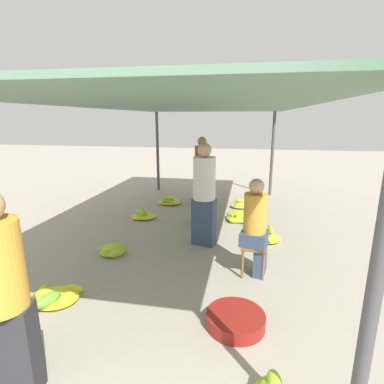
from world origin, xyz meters
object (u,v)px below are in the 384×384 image
object	(u,v)px
stool	(253,250)
banana_pile_right_3	(238,217)
banana_pile_left_0	(55,297)
vendor_seated	(256,226)
crate_near	(204,220)
banana_pile_left_3	(170,201)
banana_pile_right_0	(266,236)
vendor_foreground	(3,296)
banana_pile_left_2	(143,215)
banana_pile_right_2	(240,205)
shopper_walking_mid	(204,194)
banana_pile_left_1	(113,251)
shopper_walking_far	(202,170)
basin_black	(235,320)

from	to	relation	value
stool	banana_pile_right_3	size ratio (longest dim) A/B	0.78
stool	banana_pile_left_0	xyz separation A→B (m)	(-2.27, -1.08, -0.29)
vendor_seated	crate_near	xyz separation A→B (m)	(-0.96, 1.85, -0.61)
banana_pile_left_3	banana_pile_right_0	world-z (taller)	banana_pile_right_0
vendor_foreground	banana_pile_left_2	size ratio (longest dim) A/B	3.01
banana_pile_left_2	crate_near	distance (m)	1.33
banana_pile_left_3	vendor_foreground	bearing A→B (deg)	-88.10
banana_pile_left_2	banana_pile_right_2	size ratio (longest dim) A/B	1.14
banana_pile_left_2	banana_pile_left_3	size ratio (longest dim) A/B	0.97
vendor_seated	shopper_walking_mid	world-z (taller)	shopper_walking_mid
banana_pile_right_2	crate_near	size ratio (longest dim) A/B	1.13
banana_pile_right_0	banana_pile_right_2	bearing A→B (deg)	104.36
banana_pile_left_0	banana_pile_left_1	distance (m)	1.29
banana_pile_left_0	banana_pile_right_0	bearing A→B (deg)	42.10
banana_pile_right_2	banana_pile_right_3	distance (m)	0.91
banana_pile_left_2	banana_pile_right_2	world-z (taller)	same
banana_pile_left_1	crate_near	world-z (taller)	banana_pile_left_1
vendor_seated	shopper_walking_far	size ratio (longest dim) A/B	0.81
shopper_walking_mid	stool	bearing A→B (deg)	-47.53
vendor_foreground	crate_near	world-z (taller)	vendor_foreground
banana_pile_left_1	shopper_walking_far	size ratio (longest dim) A/B	0.32
banana_pile_left_0	crate_near	world-z (taller)	banana_pile_left_0
crate_near	banana_pile_left_1	bearing A→B (deg)	-126.08
banana_pile_left_0	banana_pile_left_2	xyz separation A→B (m)	(-0.01, 3.02, 0.01)
banana_pile_left_1	stool	bearing A→B (deg)	-5.35
banana_pile_right_3	banana_pile_right_0	bearing A→B (deg)	-63.27
shopper_walking_far	banana_pile_right_3	bearing A→B (deg)	-49.92
vendor_seated	banana_pile_right_2	world-z (taller)	vendor_seated
banana_pile_right_3	shopper_walking_far	bearing A→B (deg)	130.08
banana_pile_right_2	shopper_walking_mid	world-z (taller)	shopper_walking_mid
stool	banana_pile_left_2	distance (m)	3.01
basin_black	shopper_walking_mid	world-z (taller)	shopper_walking_mid
shopper_walking_far	banana_pile_right_2	bearing A→B (deg)	-13.19
crate_near	banana_pile_right_2	bearing A→B (deg)	61.10
vendor_foreground	shopper_walking_far	distance (m)	5.58
banana_pile_right_0	banana_pile_right_3	xyz separation A→B (m)	(-0.51, 1.01, -0.02)
banana_pile_left_0	banana_pile_right_2	xyz separation A→B (m)	(2.02, 4.20, 0.00)
stool	banana_pile_right_2	bearing A→B (deg)	94.51
banana_pile_right_3	stool	bearing A→B (deg)	-83.19
banana_pile_left_2	shopper_walking_far	world-z (taller)	shopper_walking_far
banana_pile_left_1	banana_pile_right_0	distance (m)	2.59
banana_pile_left_0	banana_pile_right_3	distance (m)	3.85
banana_pile_right_2	banana_pile_left_1	bearing A→B (deg)	-123.10
banana_pile_left_1	banana_pile_right_3	size ratio (longest dim) A/B	0.94
banana_pile_left_3	crate_near	xyz separation A→B (m)	(1.05, -1.28, 0.02)
vendor_foreground	shopper_walking_far	bearing A→B (deg)	83.89
banana_pile_left_0	banana_pile_left_3	size ratio (longest dim) A/B	1.08
banana_pile_left_0	banana_pile_left_2	size ratio (longest dim) A/B	1.12
vendor_foreground	banana_pile_left_2	distance (m)	4.25
vendor_foreground	banana_pile_right_3	bearing A→B (deg)	70.64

